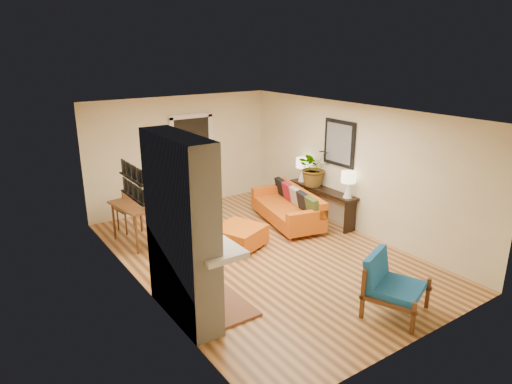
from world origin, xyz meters
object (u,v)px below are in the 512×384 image
(console_table, at_px, (322,195))
(houseplant, at_px, (314,167))
(blue_chair, at_px, (389,281))
(dining_table, at_px, (141,210))
(ottoman, at_px, (239,235))
(sofa, at_px, (290,207))
(lamp_near, at_px, (348,182))
(lamp_far, at_px, (302,167))

(console_table, distance_m, houseplant, 0.64)
(blue_chair, bearing_deg, dining_table, 114.58)
(ottoman, bearing_deg, console_table, 4.66)
(sofa, height_order, console_table, sofa)
(houseplant, bearing_deg, ottoman, -168.26)
(blue_chair, bearing_deg, console_table, 62.89)
(ottoman, bearing_deg, houseplant, 11.74)
(sofa, xyz_separation_m, ottoman, (-1.59, -0.46, -0.10))
(ottoman, relative_size, console_table, 0.58)
(sofa, xyz_separation_m, dining_table, (-2.98, 0.85, 0.29))
(console_table, xyz_separation_m, houseplant, (-0.01, 0.28, 0.57))
(blue_chair, distance_m, lamp_near, 3.04)
(sofa, xyz_separation_m, blue_chair, (-0.99, -3.50, 0.12))
(console_table, distance_m, lamp_near, 0.89)
(houseplant, bearing_deg, lamp_far, 88.57)
(sofa, distance_m, console_table, 0.75)
(dining_table, bearing_deg, lamp_near, -27.16)
(blue_chair, height_order, lamp_far, lamp_far)
(console_table, distance_m, lamp_far, 0.84)
(sofa, distance_m, dining_table, 3.11)
(lamp_near, bearing_deg, blue_chair, -123.60)
(houseplant, bearing_deg, lamp_near, -89.44)
(lamp_near, bearing_deg, houseplant, 90.56)
(sofa, height_order, lamp_near, lamp_near)
(sofa, height_order, blue_chair, blue_chair)
(ottoman, height_order, console_table, console_table)
(ottoman, bearing_deg, lamp_far, 21.08)
(console_table, bearing_deg, lamp_near, -90.00)
(blue_chair, relative_size, dining_table, 0.57)
(ottoman, bearing_deg, blue_chair, -78.89)
(lamp_near, height_order, houseplant, houseplant)
(blue_chair, xyz_separation_m, lamp_near, (1.65, 2.48, 0.60))
(dining_table, bearing_deg, console_table, -17.22)
(ottoman, xyz_separation_m, dining_table, (-1.39, 1.31, 0.40))
(blue_chair, distance_m, console_table, 3.62)
(blue_chair, distance_m, lamp_far, 4.28)
(console_table, height_order, lamp_far, lamp_far)
(console_table, bearing_deg, houseplant, 92.03)
(dining_table, height_order, houseplant, houseplant)
(sofa, distance_m, ottoman, 1.66)
(dining_table, bearing_deg, blue_chair, -65.42)
(ottoman, distance_m, dining_table, 1.96)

